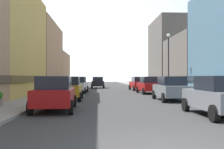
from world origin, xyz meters
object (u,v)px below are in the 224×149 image
at_px(car_right_2, 149,85).
at_px(car_driving_0, 98,82).
at_px(car_left_1, 69,88).
at_px(streetlamp_right, 168,54).
at_px(pedestrian_0, 174,85).
at_px(car_right_0, 219,96).
at_px(car_left_2, 78,85).
at_px(trash_bin_right, 219,94).
at_px(car_left_0, 55,93).
at_px(car_right_1, 171,89).
at_px(car_right_3, 139,83).

height_order(car_right_2, car_driving_0, same).
height_order(car_left_1, streetlamp_right, streetlamp_right).
height_order(car_driving_0, pedestrian_0, car_driving_0).
relative_size(car_right_0, pedestrian_0, 2.77).
bearing_deg(pedestrian_0, car_left_2, 167.58).
relative_size(car_right_0, car_driving_0, 1.00).
relative_size(car_left_1, trash_bin_right, 4.52).
height_order(car_right_0, car_driving_0, same).
relative_size(car_left_0, car_right_1, 1.01).
height_order(car_right_2, pedestrian_0, car_right_2).
xyz_separation_m(trash_bin_right, pedestrian_0, (-0.10, 10.24, 0.24)).
height_order(car_driving_0, streetlamp_right, streetlamp_right).
bearing_deg(car_right_0, car_right_2, 89.99).
bearing_deg(car_driving_0, pedestrian_0, -62.93).
distance_m(car_left_0, pedestrian_0, 16.72).
relative_size(car_right_1, streetlamp_right, 0.75).
bearing_deg(car_left_2, car_right_2, -12.11).
height_order(car_left_2, car_right_3, same).
xyz_separation_m(car_right_2, car_driving_0, (-5.40, 14.78, 0.00)).
bearing_deg(car_driving_0, car_left_1, -95.67).
distance_m(car_left_1, car_left_2, 9.01).
distance_m(car_left_1, car_right_1, 7.68).
height_order(car_right_2, car_right_3, same).
bearing_deg(trash_bin_right, car_driving_0, 107.25).
relative_size(car_right_2, car_right_3, 1.00).
relative_size(car_left_1, car_driving_0, 1.01).
bearing_deg(car_right_2, car_right_3, 90.00).
xyz_separation_m(car_left_1, car_left_2, (0.00, 9.01, 0.00)).
bearing_deg(car_right_1, car_left_0, -144.36).
height_order(car_left_1, car_right_3, same).
bearing_deg(car_right_3, car_left_2, -143.72).
bearing_deg(car_right_3, car_left_0, -109.76).
relative_size(car_left_2, car_right_3, 1.00).
height_order(car_left_2, streetlamp_right, streetlamp_right).
relative_size(car_driving_0, trash_bin_right, 4.49).
distance_m(car_right_3, streetlamp_right, 9.81).
bearing_deg(streetlamp_right, car_driving_0, 112.54).
bearing_deg(trash_bin_right, car_right_2, 103.25).
relative_size(car_right_1, car_driving_0, 1.00).
bearing_deg(car_right_1, car_left_1, 171.55).
distance_m(car_right_0, car_driving_0, 31.53).
bearing_deg(car_right_2, car_left_0, -118.58).
bearing_deg(car_left_1, pedestrian_0, 34.06).
relative_size(car_left_0, car_left_1, 1.01).
bearing_deg(car_left_1, car_left_0, -89.99).
bearing_deg(car_driving_0, car_left_0, -94.37).
distance_m(car_right_0, streetlamp_right, 14.73).
xyz_separation_m(car_left_2, car_driving_0, (2.20, 13.15, 0.00)).
distance_m(car_left_2, car_driving_0, 13.33).
distance_m(car_left_0, car_driving_0, 28.81).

